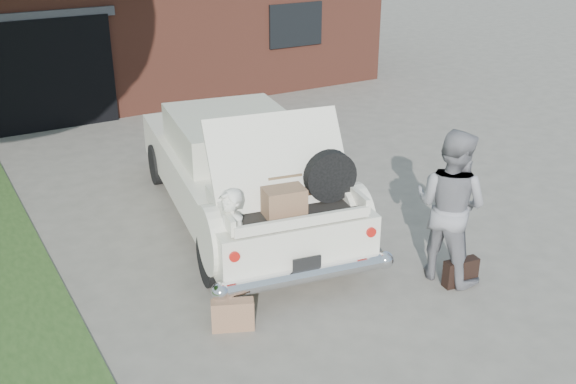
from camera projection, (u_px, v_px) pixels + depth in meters
ground at (314, 295)px, 7.94m from camera, size 90.00×90.00×0.00m
house at (103, 13)px, 16.82m from camera, size 12.80×7.80×3.30m
sedan at (240, 170)px, 9.58m from camera, size 2.79×5.38×1.97m
woman_left at (231, 248)px, 7.53m from camera, size 0.42×0.56×1.41m
woman_right at (450, 206)px, 7.98m from camera, size 0.99×1.11×1.90m
suitcase_left at (233, 315)px, 7.24m from camera, size 0.48×0.32×0.35m
suitcase_right at (461, 272)px, 8.09m from camera, size 0.45×0.19×0.34m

